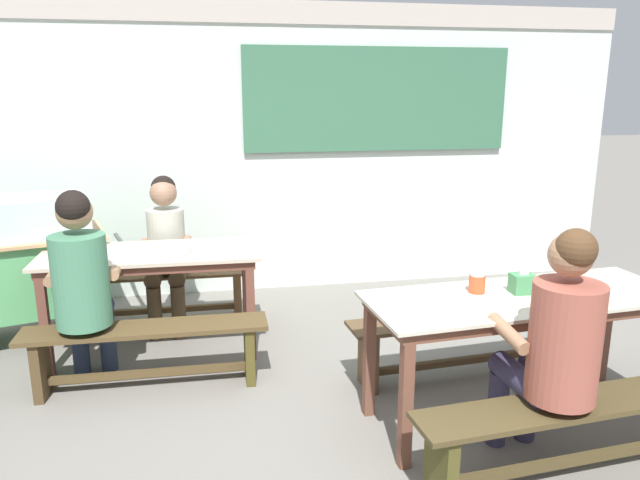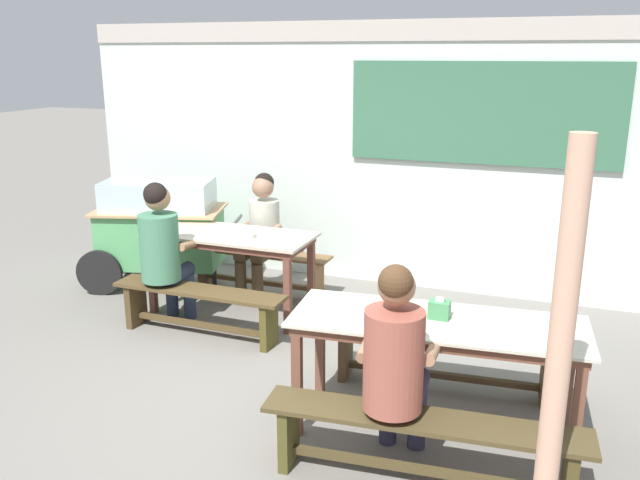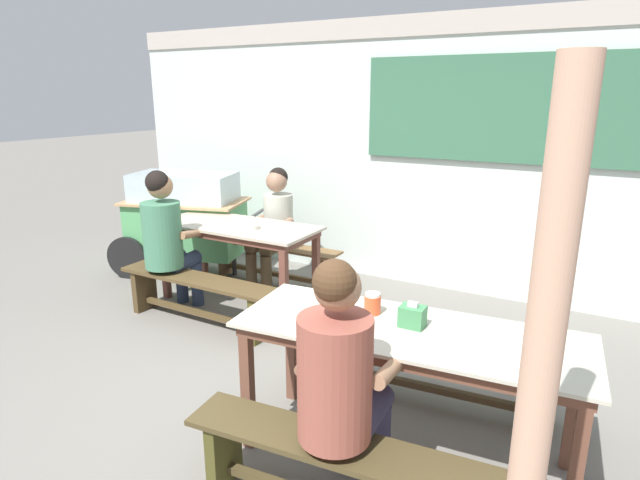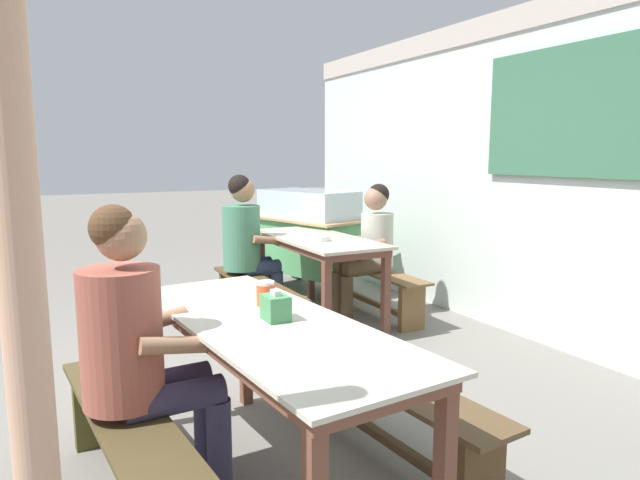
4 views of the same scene
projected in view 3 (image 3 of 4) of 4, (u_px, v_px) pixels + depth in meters
ground_plane at (254, 394)px, 3.51m from camera, size 40.00×40.00×0.00m
backdrop_wall at (403, 148)px, 5.32m from camera, size 6.70×0.23×2.66m
dining_table_far at (238, 233)px, 4.88m from camera, size 1.54×0.68×0.77m
dining_table_near at (408, 343)px, 2.73m from camera, size 1.86×0.81×0.77m
bench_far_back at (274, 258)px, 5.48m from camera, size 1.50×0.30×0.43m
bench_far_front at (198, 292)px, 4.50m from camera, size 1.55×0.30×0.43m
bench_near_back at (429, 362)px, 3.35m from camera, size 1.68×0.43×0.43m
bench_near_front at (370, 479)px, 2.32m from camera, size 1.81×0.43×0.43m
food_cart at (185, 216)px, 5.73m from camera, size 1.70×1.09×1.11m
person_left_back_turned at (167, 234)px, 4.59m from camera, size 0.47×0.54×1.32m
person_near_front at (341, 377)px, 2.33m from camera, size 0.46×0.60×1.30m
person_center_facing at (274, 222)px, 5.27m from camera, size 0.41×0.57×1.23m
tissue_box at (412, 316)px, 2.72m from camera, size 0.13×0.10×0.14m
condiment_jar at (372, 303)px, 2.88m from camera, size 0.09×0.09×0.12m
soup_bowl at (249, 227)px, 4.69m from camera, size 0.18×0.18×0.04m
wooden_support_post at (534, 419)px, 1.53m from camera, size 0.11×0.11×2.05m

